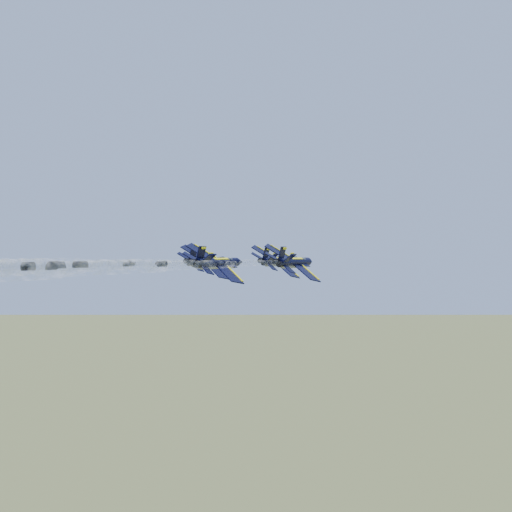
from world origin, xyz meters
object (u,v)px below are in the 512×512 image
at_px(jet_right, 295,262).
at_px(jet_left, 209,261).
at_px(jet_lead, 278,261).
at_px(jet_slot, 219,263).

bearing_deg(jet_right, jet_left, 176.29).
relative_size(jet_left, jet_right, 1.00).
bearing_deg(jet_lead, jet_left, -130.80).
relative_size(jet_left, jet_slot, 1.00).
relative_size(jet_right, jet_slot, 1.00).
bearing_deg(jet_slot, jet_right, 53.01).
bearing_deg(jet_left, jet_slot, -51.64).
relative_size(jet_lead, jet_left, 1.00).
height_order(jet_lead, jet_right, same).
distance_m(jet_lead, jet_left, 14.02).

